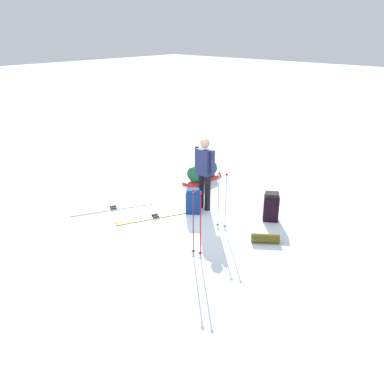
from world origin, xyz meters
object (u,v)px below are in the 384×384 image
Objects in this scene: ski_pair_far at (155,217)px; sleeping_mat_rolled at (265,238)px; ski_pair_near at (113,208)px; ski_poles_planted_far at (197,220)px; ski_poles_planted_near at (222,198)px; skier_standing at (205,170)px; gear_sled at (202,173)px; backpack_bright at (193,201)px; backpack_large_dark at (271,207)px.

sleeping_mat_rolled reaches higher than ski_pair_far.
ski_pair_far is at bearing -161.05° from ski_pair_near.
ski_pair_near is 1.39× the size of ski_poles_planted_far.
skier_standing is at bearing -28.57° from ski_poles_planted_near.
ski_poles_planted_near is at bearing 139.14° from gear_sled.
ski_pair_far is 1.38× the size of ski_poles_planted_near.
ski_poles_planted_far is at bearing 129.35° from gear_sled.
backpack_bright is (0.04, 0.34, -0.67)m from skier_standing.
ski_pair_near is 3.15× the size of backpack_bright.
ski_pair_far is 1.96m from ski_poles_planted_far.
skier_standing is 0.93× the size of ski_pair_near.
backpack_bright is 0.46× the size of ski_poles_planted_near.
ski_poles_planted_far is (-1.74, 0.56, 0.72)m from ski_pair_far.
backpack_bright is at bearing 124.96° from gear_sled.
ski_pair_near is 1.06× the size of ski_pair_far.
gear_sled is at bearing -55.04° from backpack_bright.
gear_sled is (1.22, -1.34, -0.73)m from skier_standing.
ski_pair_far is at bearing 64.88° from skier_standing.
ski_pair_far is 1.40× the size of gear_sled.
sleeping_mat_rolled is at bearing -163.01° from ski_pair_near.
backpack_bright reaches higher than gear_sled.
gear_sled is (1.18, -1.68, -0.06)m from backpack_bright.
backpack_large_dark is (-1.98, -1.62, 0.30)m from ski_pair_far.
ski_poles_planted_near is 1.20m from ski_poles_planted_far.
ski_pair_far is (0.51, 1.08, -0.94)m from skier_standing.
ski_poles_planted_far is at bearing 61.19° from sleeping_mat_rolled.
ski_pair_near is at bearing 36.07° from backpack_bright.
ski_poles_planted_far reaches higher than ski_pair_far.
skier_standing reaches higher than ski_pair_near.
ski_poles_planted_near is 1.01× the size of gear_sled.
ski_pair_far is 3.13× the size of sleeping_mat_rolled.
backpack_bright is at bearing -1.28° from sleeping_mat_rolled.
skier_standing reaches higher than backpack_bright.
skier_standing is 3.09× the size of sleeping_mat_rolled.
ski_pair_near is 1.91m from backpack_bright.
skier_standing reaches higher than gear_sled.
ski_poles_planted_near is (-0.91, 0.49, -0.26)m from skier_standing.
skier_standing is at bearing -11.21° from sleeping_mat_rolled.
ski_pair_near is 1.12m from ski_pair_far.
ski_poles_planted_far is at bearing 83.71° from backpack_large_dark.
skier_standing is 1.69m from backpack_large_dark.
ski_poles_planted_near is (0.57, 1.03, 0.38)m from backpack_large_dark.
skier_standing is 2.33m from ski_pair_near.
ski_poles_planted_near is at bearing 61.17° from backpack_large_dark.
backpack_bright is (-1.53, -1.11, 0.27)m from ski_pair_near.
ski_poles_planted_near is 0.95× the size of ski_poles_planted_far.
backpack_large_dark reaches higher than gear_sled.
sleeping_mat_rolled is (-1.97, 0.04, -0.19)m from backpack_bright.
ski_poles_planted_near is (-1.41, -0.59, 0.68)m from ski_pair_far.
ski_pair_far is at bearing -17.81° from ski_poles_planted_far.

